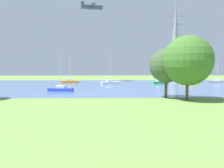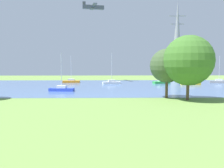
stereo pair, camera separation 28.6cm
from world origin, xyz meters
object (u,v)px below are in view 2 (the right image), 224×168
object	(u,v)px
sailboat_blue	(62,89)
sailboat_gray	(219,81)
electricity_pylon	(177,39)
tree_west_near	(189,60)
sailboat_white	(112,82)
sailboat_green	(162,82)
sailboat_yellow	(191,83)
tree_east_near	(167,66)
light_aircraft	(93,7)
sailboat_orange	(71,81)

from	to	relation	value
sailboat_blue	sailboat_gray	size ratio (longest dim) A/B	0.98
sailboat_blue	sailboat_gray	bearing A→B (deg)	25.13
electricity_pylon	tree_west_near	bearing A→B (deg)	-104.68
sailboat_gray	sailboat_blue	bearing A→B (deg)	-154.87
sailboat_white	electricity_pylon	bearing A→B (deg)	48.38
sailboat_green	sailboat_yellow	world-z (taller)	sailboat_green
tree_west_near	electricity_pylon	size ratio (longest dim) A/B	0.33
sailboat_green	tree_east_near	size ratio (longest dim) A/B	0.95
sailboat_blue	tree_east_near	distance (m)	21.01
electricity_pylon	sailboat_white	bearing A→B (deg)	-131.62
sailboat_blue	sailboat_yellow	distance (m)	33.17
sailboat_green	light_aircraft	world-z (taller)	light_aircraft
tree_east_near	light_aircraft	size ratio (longest dim) A/B	0.91
sailboat_gray	light_aircraft	size ratio (longest dim) A/B	0.89
sailboat_orange	tree_east_near	size ratio (longest dim) A/B	0.99
tree_east_near	sailboat_yellow	bearing A→B (deg)	62.44
sailboat_white	sailboat_gray	world-z (taller)	sailboat_white
sailboat_blue	electricity_pylon	bearing A→B (deg)	51.47
sailboat_white	sailboat_gray	distance (m)	29.93
sailboat_gray	electricity_pylon	distance (m)	29.89
sailboat_gray	electricity_pylon	xyz separation A→B (m)	(-4.35, 25.95, 14.16)
sailboat_yellow	electricity_pylon	bearing A→B (deg)	80.24
sailboat_orange	tree_west_near	size ratio (longest dim) A/B	0.81
sailboat_yellow	tree_east_near	distance (m)	26.24
tree_west_near	sailboat_yellow	bearing A→B (deg)	69.60
tree_west_near	light_aircraft	xyz separation A→B (m)	(-16.04, 37.82, 16.35)
sailboat_gray	light_aircraft	bearing A→B (deg)	168.24
sailboat_yellow	sailboat_orange	size ratio (longest dim) A/B	0.67
sailboat_gray	sailboat_white	bearing A→B (deg)	-174.83
light_aircraft	sailboat_yellow	bearing A→B (deg)	-25.98
tree_west_near	electricity_pylon	world-z (taller)	electricity_pylon
electricity_pylon	sailboat_orange	bearing A→B (deg)	-147.08
sailboat_yellow	sailboat_green	bearing A→B (deg)	147.42
light_aircraft	sailboat_green	bearing A→B (deg)	-23.51
sailboat_green	sailboat_yellow	bearing A→B (deg)	-32.58
sailboat_white	sailboat_blue	bearing A→B (deg)	-122.27
sailboat_yellow	sailboat_white	bearing A→B (deg)	173.21
sailboat_white	light_aircraft	size ratio (longest dim) A/B	0.95
sailboat_yellow	sailboat_gray	bearing A→B (deg)	27.73
sailboat_blue	light_aircraft	xyz separation A→B (m)	(4.76, 26.05, 21.72)
sailboat_white	light_aircraft	bearing A→B (deg)	118.16
sailboat_yellow	tree_east_near	xyz separation A→B (m)	(-11.95, -22.91, 4.60)
electricity_pylon	tree_east_near	bearing A→B (deg)	-107.77
sailboat_orange	tree_west_near	distance (m)	39.72
tree_east_near	light_aircraft	distance (m)	41.53
sailboat_green	tree_west_near	world-z (taller)	tree_west_near
sailboat_yellow	sailboat_orange	xyz separation A→B (m)	(-31.49, 7.20, 0.03)
tree_east_near	tree_west_near	distance (m)	3.63
sailboat_green	tree_east_near	bearing A→B (deg)	-101.34
sailboat_white	tree_east_near	bearing A→B (deg)	-72.12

